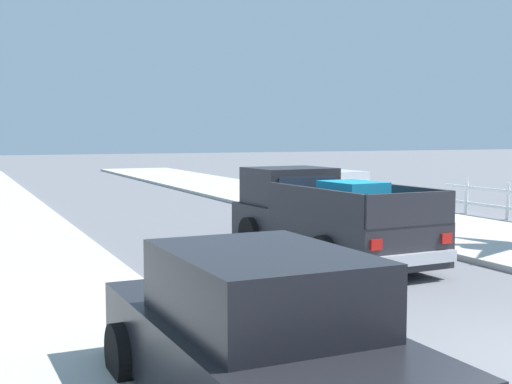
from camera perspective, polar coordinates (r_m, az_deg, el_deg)
name	(u,v)px	position (r m, az deg, el deg)	size (l,w,h in m)	color
sidewalk_right	(376,217)	(20.99, 9.90, -2.01)	(4.64, 60.00, 0.12)	beige
curb_left	(22,237)	(17.56, -18.79, -3.57)	(0.16, 60.00, 0.10)	silver
curb_right	(350,218)	(20.50, 7.76, -2.18)	(0.16, 60.00, 0.10)	silver
pickup_truck	(324,220)	(14.07, 5.62, -2.29)	(2.42, 5.31, 1.80)	#28282D
car_right_near	(258,341)	(6.25, 0.17, -12.22)	(2.09, 4.29, 1.54)	black
car_left_mid	(326,200)	(19.04, 5.83, -0.69)	(2.18, 4.33, 1.54)	silver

